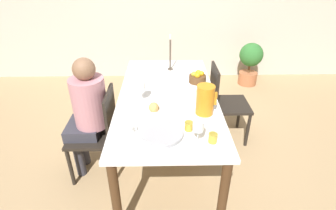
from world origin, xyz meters
TOP-DOWN VIEW (x-y plane):
  - ground_plane at (0.00, 0.00)m, footprint 20.00×20.00m
  - dining_table at (0.00, 0.00)m, footprint 0.90×1.82m
  - chair_person_side at (-0.64, -0.17)m, footprint 0.42×0.42m
  - chair_opposite at (0.64, 0.38)m, footprint 0.42×0.42m
  - person_seated at (-0.72, -0.13)m, footprint 0.39×0.41m
  - red_pitcher at (0.30, -0.33)m, footprint 0.17×0.15m
  - wine_glass_water at (-0.23, -0.10)m, footprint 0.08×0.08m
  - wine_glass_juice at (0.20, -0.71)m, footprint 0.08×0.08m
  - teacup_near_person at (-0.29, -0.58)m, footprint 0.15×0.15m
  - teacup_across at (0.34, -0.13)m, footprint 0.15×0.15m
  - serving_tray at (-0.05, -0.63)m, footprint 0.31×0.31m
  - bread_plate at (-0.12, -0.29)m, footprint 0.22×0.22m
  - jam_jar_amber at (0.15, -0.56)m, footprint 0.06×0.06m
  - jam_jar_red at (0.30, -0.71)m, footprint 0.06×0.06m
  - fruit_bowl at (0.31, 0.28)m, footprint 0.17×0.17m
  - candlestick_tall at (0.04, 0.62)m, footprint 0.06×0.06m
  - potted_plant at (1.38, 1.83)m, footprint 0.37×0.37m

SIDE VIEW (x-z plane):
  - ground_plane at x=0.00m, z-range 0.00..0.00m
  - potted_plant at x=1.38m, z-range 0.06..0.75m
  - chair_person_side at x=-0.64m, z-range 0.03..0.92m
  - chair_opposite at x=0.64m, z-range 0.03..0.92m
  - dining_table at x=0.00m, z-range 0.28..1.04m
  - person_seated at x=-0.72m, z-range 0.11..1.29m
  - serving_tray at x=-0.05m, z-range 0.76..0.79m
  - bread_plate at x=-0.12m, z-range 0.74..0.83m
  - teacup_near_person at x=-0.29m, z-range 0.76..0.82m
  - teacup_across at x=0.34m, z-range 0.76..0.82m
  - jam_jar_amber at x=0.15m, z-range 0.77..0.84m
  - jam_jar_red at x=0.30m, z-range 0.77..0.84m
  - fruit_bowl at x=0.31m, z-range 0.75..0.87m
  - red_pitcher at x=0.30m, z-range 0.76..1.01m
  - wine_glass_juice at x=0.20m, z-range 0.80..0.98m
  - wine_glass_water at x=-0.23m, z-range 0.81..0.99m
  - candlestick_tall at x=0.04m, z-range 0.72..1.12m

